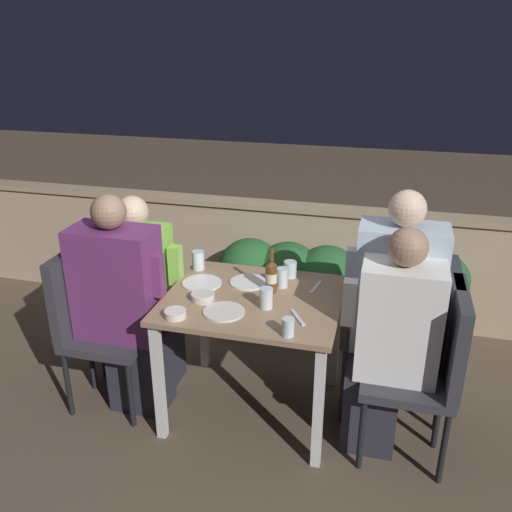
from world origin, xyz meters
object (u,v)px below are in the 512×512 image
(chair_left_near, at_px, (93,314))
(beer_bottle, at_px, (271,276))
(potted_plant, at_px, (436,295))
(chair_right_near, at_px, (432,361))
(person_purple_stripe, at_px, (124,306))
(chair_left_far, at_px, (114,295))
(person_white_polo, at_px, (390,344))
(person_green_blouse, at_px, (145,292))
(person_blue_shirt, at_px, (390,312))
(chair_right_far, at_px, (427,335))

(chair_left_near, height_order, beer_bottle, beer_bottle)
(beer_bottle, height_order, potted_plant, beer_bottle)
(potted_plant, bearing_deg, chair_right_near, -94.33)
(person_purple_stripe, relative_size, chair_left_far, 1.36)
(chair_left_near, bearing_deg, chair_left_far, 90.44)
(beer_bottle, bearing_deg, chair_left_far, 177.15)
(person_purple_stripe, height_order, person_white_polo, person_purple_stripe)
(person_green_blouse, relative_size, person_blue_shirt, 0.89)
(person_purple_stripe, distance_m, beer_bottle, 0.86)
(chair_left_far, height_order, person_white_polo, person_white_polo)
(person_green_blouse, height_order, person_white_polo, person_white_polo)
(chair_left_far, bearing_deg, person_purple_stripe, -51.21)
(person_green_blouse, relative_size, chair_right_far, 1.27)
(beer_bottle, bearing_deg, chair_right_far, 2.63)
(person_purple_stripe, distance_m, chair_right_near, 1.69)
(person_white_polo, height_order, beer_bottle, person_white_polo)
(chair_right_far, xyz_separation_m, potted_plant, (0.09, 0.72, -0.10))
(chair_left_near, bearing_deg, beer_bottle, 11.80)
(chair_right_far, distance_m, potted_plant, 0.73)
(chair_left_far, distance_m, chair_right_near, 1.91)
(person_blue_shirt, height_order, beer_bottle, person_blue_shirt)
(person_purple_stripe, height_order, chair_right_near, person_purple_stripe)
(person_green_blouse, xyz_separation_m, beer_bottle, (0.81, -0.05, 0.23))
(potted_plant, bearing_deg, beer_bottle, -141.42)
(chair_right_near, xyz_separation_m, person_white_polo, (-0.21, 0.00, 0.06))
(person_white_polo, relative_size, beer_bottle, 4.89)
(chair_right_near, bearing_deg, chair_right_far, 93.07)
(chair_right_near, bearing_deg, beer_bottle, 166.29)
(beer_bottle, bearing_deg, person_blue_shirt, 3.46)
(chair_right_far, distance_m, person_blue_shirt, 0.24)
(person_purple_stripe, xyz_separation_m, person_white_polo, (1.47, -0.00, -0.02))
(chair_right_near, bearing_deg, person_blue_shirt, 131.04)
(person_green_blouse, xyz_separation_m, chair_right_near, (1.68, -0.26, -0.04))
(chair_left_far, height_order, chair_right_near, same)
(chair_left_far, relative_size, chair_right_near, 1.00)
(person_purple_stripe, bearing_deg, chair_right_near, -0.07)
(chair_left_near, xyz_separation_m, chair_right_far, (1.88, 0.25, 0.00))
(chair_left_near, distance_m, chair_right_near, 1.89)
(person_white_polo, height_order, person_blue_shirt, person_blue_shirt)
(person_purple_stripe, height_order, beer_bottle, person_purple_stripe)
(person_white_polo, bearing_deg, chair_left_near, 179.93)
(chair_left_far, height_order, potted_plant, chair_left_far)
(person_purple_stripe, height_order, potted_plant, person_purple_stripe)
(chair_left_near, relative_size, person_blue_shirt, 0.70)
(chair_left_far, distance_m, person_blue_shirt, 1.68)
(chair_left_far, bearing_deg, chair_left_near, -89.56)
(chair_right_far, xyz_separation_m, beer_bottle, (-0.86, -0.04, 0.27))
(chair_right_near, height_order, chair_right_far, same)
(chair_right_near, xyz_separation_m, potted_plant, (0.07, 0.97, -0.10))
(person_purple_stripe, bearing_deg, chair_left_far, 128.79)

